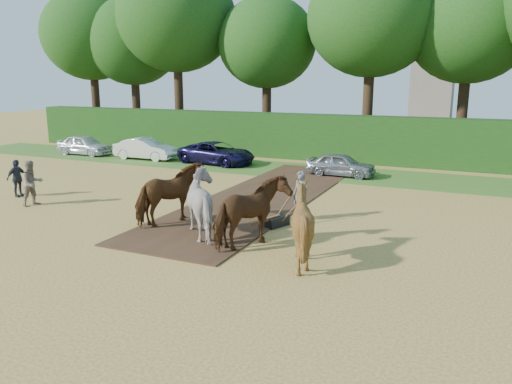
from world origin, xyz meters
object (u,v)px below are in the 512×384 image
object	(u,v)px
spectator_near	(32,183)
plough_team	(232,208)
church	(438,8)
spectator_far	(17,178)
parked_cars	(272,158)

from	to	relation	value
spectator_near	plough_team	size ratio (longest dim) A/B	0.24
spectator_near	church	distance (m)	55.96
spectator_near	church	world-z (taller)	church
spectator_far	plough_team	world-z (taller)	plough_team
spectator_near	plough_team	world-z (taller)	plough_team
church	parked_cars	bearing A→B (deg)	-96.71
parked_cars	spectator_near	bearing A→B (deg)	-116.35
church	spectator_near	bearing A→B (deg)	-101.51
spectator_near	parked_cars	distance (m)	13.56
spectator_far	church	bearing A→B (deg)	-8.77
parked_cars	church	bearing A→B (deg)	83.29
parked_cars	church	distance (m)	43.52
parked_cars	plough_team	bearing A→B (deg)	-73.17
spectator_far	parked_cars	bearing A→B (deg)	-30.31
spectator_far	church	distance (m)	55.56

